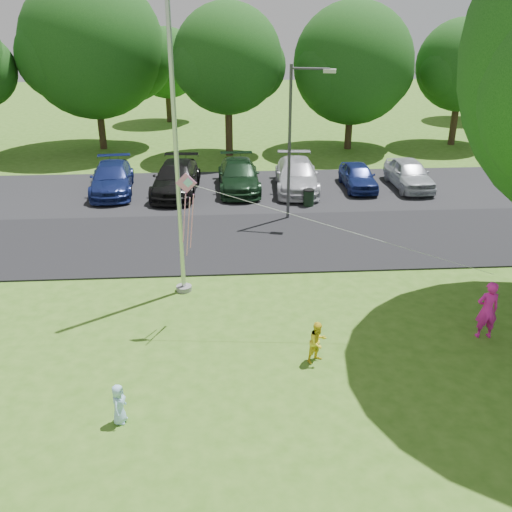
{
  "coord_description": "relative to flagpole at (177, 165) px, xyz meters",
  "views": [
    {
      "loc": [
        -2.27,
        -11.59,
        8.55
      ],
      "look_at": [
        -1.22,
        4.0,
        1.6
      ],
      "focal_mm": 40.0,
      "sensor_mm": 36.0,
      "label": 1
    }
  ],
  "objects": [
    {
      "name": "street_lamp",
      "position": [
        4.4,
        6.41,
        -0.33
      ],
      "size": [
        1.77,
        0.62,
        6.39
      ],
      "rotation": [
        0.0,
        0.0,
        -0.26
      ],
      "color": "#3F3F44",
      "rests_on": "ground"
    },
    {
      "name": "parking_strip",
      "position": [
        3.5,
        10.5,
        -4.14
      ],
      "size": [
        42.0,
        7.0,
        0.06
      ],
      "primitive_type": "cube",
      "color": "black",
      "rests_on": "ground"
    },
    {
      "name": "park_road",
      "position": [
        3.5,
        4.0,
        -4.14
      ],
      "size": [
        60.0,
        6.0,
        0.06
      ],
      "primitive_type": "cube",
      "color": "black",
      "rests_on": "ground"
    },
    {
      "name": "child_blue",
      "position": [
        -1.1,
        -6.29,
        -3.68
      ],
      "size": [
        0.39,
        0.52,
        0.96
      ],
      "primitive_type": "imported",
      "rotation": [
        0.0,
        0.0,
        1.37
      ],
      "color": "#A6D5FF",
      "rests_on": "ground"
    },
    {
      "name": "tree_row",
      "position": [
        5.09,
        19.23,
        1.55
      ],
      "size": [
        64.35,
        11.94,
        10.88
      ],
      "color": "#332316",
      "rests_on": "ground"
    },
    {
      "name": "trash_can",
      "position": [
        5.29,
        8.0,
        -3.75
      ],
      "size": [
        0.52,
        0.52,
        0.82
      ],
      "rotation": [
        0.0,
        0.0,
        0.38
      ],
      "color": "black",
      "rests_on": "ground"
    },
    {
      "name": "ground",
      "position": [
        3.5,
        -5.0,
        -4.17
      ],
      "size": [
        120.0,
        120.0,
        0.0
      ],
      "primitive_type": "plane",
      "color": "#3D6C1C",
      "rests_on": "ground"
    },
    {
      "name": "woman",
      "position": [
        8.48,
        -3.38,
        -3.31
      ],
      "size": [
        0.63,
        0.42,
        1.7
      ],
      "primitive_type": "imported",
      "rotation": [
        0.0,
        0.0,
        3.12
      ],
      "color": "#F220B0",
      "rests_on": "ground"
    },
    {
      "name": "horizon_trees",
      "position": [
        7.56,
        28.88,
        0.14
      ],
      "size": [
        77.46,
        7.2,
        7.02
      ],
      "color": "#332316",
      "rests_on": "ground"
    },
    {
      "name": "kite",
      "position": [
        0.65,
        -1.99,
        -0.48
      ],
      "size": [
        8.4,
        1.69,
        2.54
      ],
      "rotation": [
        0.0,
        0.0,
        -0.06
      ],
      "color": "pink",
      "rests_on": "ground"
    },
    {
      "name": "parked_cars",
      "position": [
        2.73,
        10.51,
        -3.4
      ],
      "size": [
        16.73,
        5.42,
        1.46
      ],
      "color": "navy",
      "rests_on": "ground"
    },
    {
      "name": "child_yellow",
      "position": [
        3.66,
        -4.24,
        -3.6
      ],
      "size": [
        0.7,
        0.67,
        1.14
      ],
      "primitive_type": "imported",
      "rotation": [
        0.0,
        0.0,
        0.59
      ],
      "color": "yellow",
      "rests_on": "ground"
    },
    {
      "name": "flagpole",
      "position": [
        0.0,
        0.0,
        0.0
      ],
      "size": [
        0.5,
        0.5,
        10.0
      ],
      "color": "#B7BABF",
      "rests_on": "ground"
    }
  ]
}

